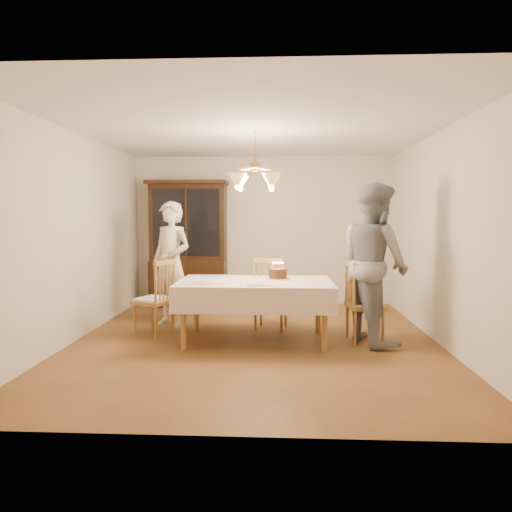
# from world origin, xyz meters

# --- Properties ---
(ground) EXTENTS (5.00, 5.00, 0.00)m
(ground) POSITION_xyz_m (0.00, 0.00, 0.00)
(ground) COLOR brown
(ground) RESTS_ON ground
(room_shell) EXTENTS (5.00, 5.00, 5.00)m
(room_shell) POSITION_xyz_m (0.00, 0.00, 1.58)
(room_shell) COLOR white
(room_shell) RESTS_ON ground
(dining_table) EXTENTS (1.90, 1.10, 0.76)m
(dining_table) POSITION_xyz_m (0.00, 0.00, 0.68)
(dining_table) COLOR olive
(dining_table) RESTS_ON ground
(china_hutch) EXTENTS (1.38, 0.54, 2.16)m
(china_hutch) POSITION_xyz_m (-1.28, 2.25, 1.04)
(china_hutch) COLOR black
(china_hutch) RESTS_ON ground
(chair_far_side) EXTENTS (0.51, 0.49, 1.00)m
(chair_far_side) POSITION_xyz_m (0.18, 0.62, 0.44)
(chair_far_side) COLOR olive
(chair_far_side) RESTS_ON ground
(chair_left_end) EXTENTS (0.56, 0.57, 1.00)m
(chair_left_end) POSITION_xyz_m (-1.33, 0.19, 0.45)
(chair_left_end) COLOR olive
(chair_left_end) RESTS_ON ground
(chair_right_end) EXTENTS (0.47, 0.48, 1.00)m
(chair_right_end) POSITION_xyz_m (1.35, 0.04, 0.44)
(chair_right_end) COLOR olive
(chair_right_end) RESTS_ON ground
(elderly_woman) EXTENTS (0.77, 0.69, 1.77)m
(elderly_woman) POSITION_xyz_m (-1.23, 0.76, 0.88)
(elderly_woman) COLOR beige
(elderly_woman) RESTS_ON ground
(adult_in_grey) EXTENTS (1.04, 1.16, 1.96)m
(adult_in_grey) POSITION_xyz_m (1.46, 0.03, 0.98)
(adult_in_grey) COLOR slate
(adult_in_grey) RESTS_ON ground
(birthday_cake) EXTENTS (0.30, 0.30, 0.22)m
(birthday_cake) POSITION_xyz_m (0.28, 0.15, 0.82)
(birthday_cake) COLOR white
(birthday_cake) RESTS_ON dining_table
(place_setting_near_left) EXTENTS (0.41, 0.26, 0.02)m
(place_setting_near_left) POSITION_xyz_m (-0.59, -0.24, 0.77)
(place_setting_near_left) COLOR white
(place_setting_near_left) RESTS_ON dining_table
(place_setting_near_right) EXTENTS (0.38, 0.24, 0.02)m
(place_setting_near_right) POSITION_xyz_m (0.03, -0.35, 0.77)
(place_setting_near_right) COLOR white
(place_setting_near_right) RESTS_ON dining_table
(place_setting_far_left) EXTENTS (0.40, 0.26, 0.02)m
(place_setting_far_left) POSITION_xyz_m (-0.47, 0.33, 0.77)
(place_setting_far_left) COLOR white
(place_setting_far_left) RESTS_ON dining_table
(chandelier) EXTENTS (0.62, 0.62, 0.73)m
(chandelier) POSITION_xyz_m (-0.00, -0.00, 1.98)
(chandelier) COLOR #BF8C3F
(chandelier) RESTS_ON ground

